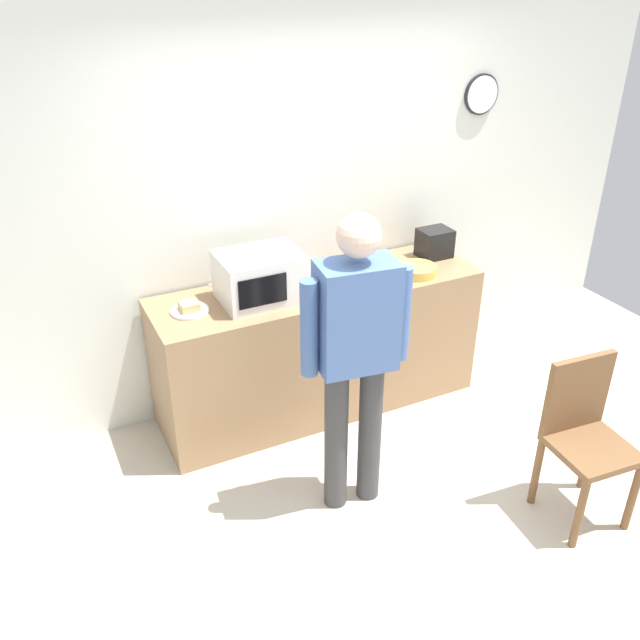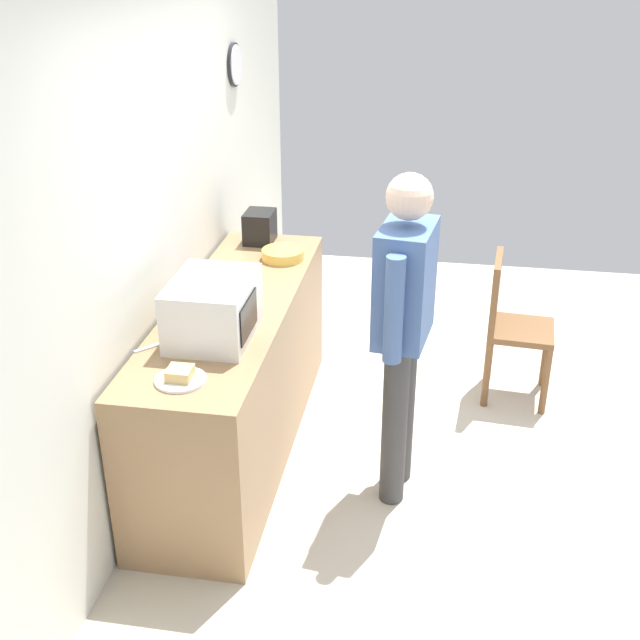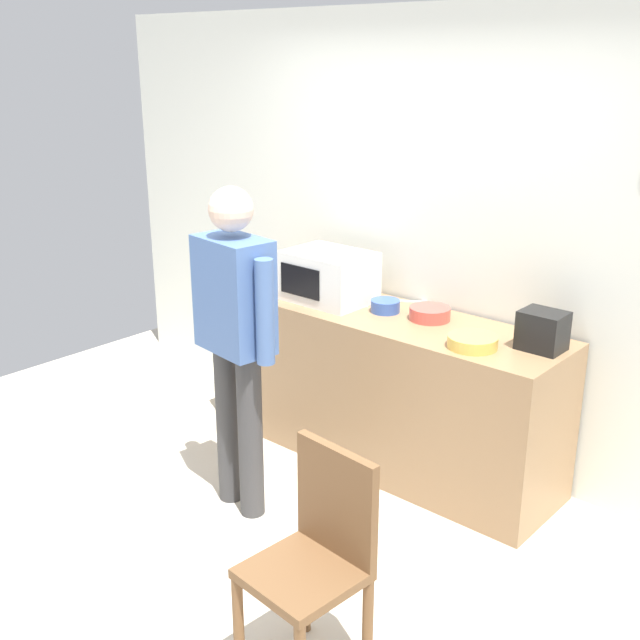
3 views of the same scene
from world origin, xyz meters
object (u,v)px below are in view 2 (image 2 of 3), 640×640
at_px(wooden_chair, 510,321).
at_px(microwave, 213,309).
at_px(cereal_bowl, 283,254).
at_px(spoon_utensil, 181,299).
at_px(sandwich_plate, 180,377).
at_px(toaster, 260,227).
at_px(salad_bowl, 230,277).
at_px(mixing_bowl, 226,297).
at_px(fork_utensil, 151,347).
at_px(person_standing, 403,317).

bearing_deg(wooden_chair, microwave, 129.40).
relative_size(cereal_bowl, spoon_utensil, 1.50).
distance_m(sandwich_plate, toaster, 1.79).
bearing_deg(salad_bowl, mixing_bowl, -168.56).
bearing_deg(microwave, toaster, 3.80).
distance_m(microwave, salad_bowl, 0.67).
bearing_deg(toaster, fork_utensil, 173.12).
bearing_deg(person_standing, salad_bowl, 63.98).
relative_size(spoon_utensil, wooden_chair, 0.18).
xyz_separation_m(microwave, salad_bowl, (0.66, 0.10, -0.11)).
height_order(toaster, person_standing, person_standing).
xyz_separation_m(sandwich_plate, toaster, (1.78, 0.06, 0.08)).
distance_m(fork_utensil, wooden_chair, 2.31).
height_order(cereal_bowl, person_standing, person_standing).
bearing_deg(cereal_bowl, sandwich_plate, 174.51).
height_order(salad_bowl, toaster, toaster).
bearing_deg(wooden_chair, sandwich_plate, 137.59).
xyz_separation_m(microwave, person_standing, (0.16, -0.91, -0.05)).
xyz_separation_m(microwave, cereal_bowl, (1.06, -0.12, -0.12)).
height_order(sandwich_plate, cereal_bowl, sandwich_plate).
bearing_deg(toaster, person_standing, -139.64).
xyz_separation_m(salad_bowl, mixing_bowl, (-0.27, -0.05, -0.00)).
relative_size(toaster, person_standing, 0.13).
height_order(cereal_bowl, spoon_utensil, cereal_bowl).
relative_size(cereal_bowl, person_standing, 0.15).
bearing_deg(spoon_utensil, salad_bowl, -37.58).
bearing_deg(sandwich_plate, mixing_bowl, 1.50).
bearing_deg(mixing_bowl, person_standing, -103.24).
bearing_deg(salad_bowl, wooden_chair, -70.00).
bearing_deg(mixing_bowl, spoon_utensil, 87.84).
distance_m(mixing_bowl, person_standing, 0.99).
relative_size(fork_utensil, person_standing, 0.10).
bearing_deg(mixing_bowl, salad_bowl, 11.44).
relative_size(cereal_bowl, toaster, 1.16).
bearing_deg(cereal_bowl, toaster, 36.95).
bearing_deg(person_standing, cereal_bowl, 41.33).
height_order(mixing_bowl, spoon_utensil, mixing_bowl).
relative_size(sandwich_plate, cereal_bowl, 0.90).
distance_m(cereal_bowl, person_standing, 1.20).
bearing_deg(spoon_utensil, toaster, -12.89).
xyz_separation_m(sandwich_plate, wooden_chair, (1.69, -1.55, -0.42)).
distance_m(toaster, fork_utensil, 1.52).
relative_size(microwave, person_standing, 0.29).
xyz_separation_m(fork_utensil, spoon_utensil, (0.56, 0.03, 0.00)).
distance_m(salad_bowl, person_standing, 1.13).
bearing_deg(spoon_utensil, person_standing, -100.97).
relative_size(fork_utensil, wooden_chair, 0.18).
xyz_separation_m(toaster, wooden_chair, (-0.09, -1.61, -0.50)).
xyz_separation_m(sandwich_plate, cereal_bowl, (1.51, -0.15, 0.01)).
relative_size(cereal_bowl, fork_utensil, 1.50).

